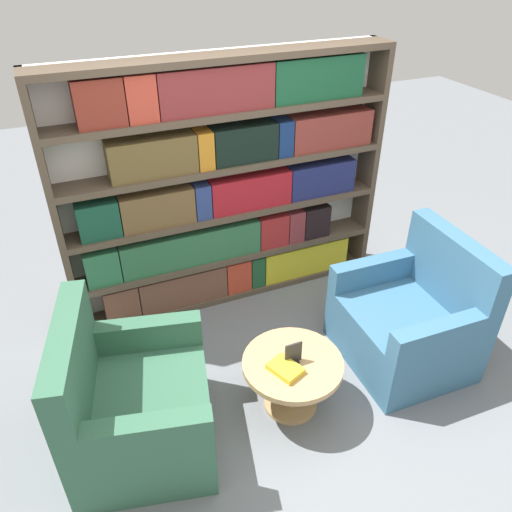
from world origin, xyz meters
name	(u,v)px	position (x,y,z in m)	size (l,w,h in m)	color
ground_plane	(308,413)	(0.00, 0.00, 0.00)	(14.00, 14.00, 0.00)	slate
bookshelf	(227,189)	(0.00, 1.51, 1.01)	(2.66, 0.30, 2.05)	silver
armchair_left	(134,406)	(-1.10, 0.23, 0.33)	(1.00, 1.07, 0.99)	#336047
armchair_right	(410,321)	(0.94, 0.22, 0.33)	(0.84, 0.93, 0.99)	#386684
coffee_table	(292,374)	(-0.08, 0.12, 0.30)	(0.66, 0.66, 0.41)	tan
table_sign	(293,354)	(-0.08, 0.12, 0.48)	(0.12, 0.06, 0.16)	black
stray_book	(285,369)	(-0.16, 0.07, 0.43)	(0.22, 0.25, 0.04)	gold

